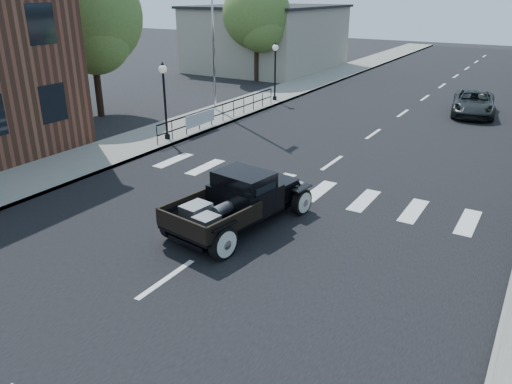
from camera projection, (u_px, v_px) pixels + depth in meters
The scene contains 13 objects.
ground at pixel (235, 231), 14.23m from camera, with size 120.00×120.00×0.00m, color black.
road at pixel (392, 121), 26.13m from camera, with size 14.00×80.00×0.02m, color black.
road_markings at pixel (358, 145), 22.17m from camera, with size 12.00×60.00×0.06m, color silver, non-canonical shape.
sidewalk_left at pixel (254, 102), 30.17m from camera, with size 3.00×80.00×0.15m, color gray.
low_building_left at pixel (268, 39), 42.68m from camera, with size 10.00×12.00×5.00m, color #A79D8C.
railing at pixel (223, 111), 25.41m from camera, with size 0.08×10.00×1.00m, color black, non-canonical shape.
banner at pixel (201, 124), 23.86m from camera, with size 0.04×2.20×0.60m, color silver, non-canonical shape.
lamp_post_b at pixel (165, 101), 21.93m from camera, with size 0.36×0.36×3.39m, color black, non-canonical shape.
lamp_post_c at pixel (275, 72), 29.87m from camera, with size 0.36×0.36×3.39m, color black, non-canonical shape.
big_tree_near at pixel (93, 42), 25.80m from camera, with size 5.31×5.31×7.80m, color #4C682C, non-canonical shape.
big_tree_far at pixel (257, 31), 36.30m from camera, with size 4.91×4.91×7.22m, color #4C682C, non-canonical shape.
hotrod_pickup at pixel (239, 200), 14.18m from camera, with size 2.25×4.81×1.67m, color black, non-canonical shape.
second_car at pixel (474, 103), 27.20m from camera, with size 2.13×4.61×1.28m, color black.
Camera 1 is at (7.08, -10.63, 6.39)m, focal length 35.00 mm.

